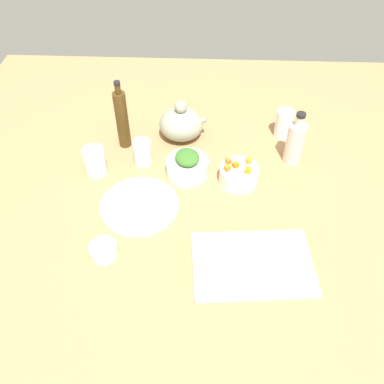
# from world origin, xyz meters

# --- Properties ---
(tabletop) EXTENTS (1.90, 1.90, 0.03)m
(tabletop) POSITION_xyz_m (0.00, 0.00, 0.01)
(tabletop) COLOR #A6794E
(tabletop) RESTS_ON ground
(cutting_board) EXTENTS (0.36, 0.26, 0.01)m
(cutting_board) POSITION_xyz_m (0.19, -0.24, 0.03)
(cutting_board) COLOR silver
(cutting_board) RESTS_ON tabletop
(plate_tofu) EXTENTS (0.26, 0.26, 0.01)m
(plate_tofu) POSITION_xyz_m (-0.17, -0.03, 0.04)
(plate_tofu) COLOR white
(plate_tofu) RESTS_ON tabletop
(bowl_greens) EXTENTS (0.15, 0.15, 0.06)m
(bowl_greens) POSITION_xyz_m (-0.02, 0.14, 0.06)
(bowl_greens) COLOR white
(bowl_greens) RESTS_ON tabletop
(bowl_carrots) EXTENTS (0.13, 0.13, 0.06)m
(bowl_carrots) POSITION_xyz_m (0.16, 0.11, 0.06)
(bowl_carrots) COLOR white
(bowl_carrots) RESTS_ON tabletop
(bowl_small_side) EXTENTS (0.08, 0.08, 0.04)m
(bowl_small_side) POSITION_xyz_m (-0.25, -0.22, 0.05)
(bowl_small_side) COLOR white
(bowl_small_side) RESTS_ON tabletop
(teapot) EXTENTS (0.18, 0.16, 0.16)m
(teapot) POSITION_xyz_m (-0.06, 0.35, 0.09)
(teapot) COLOR gray
(teapot) RESTS_ON tabletop
(bottle_0) EXTENTS (0.06, 0.06, 0.21)m
(bottle_0) POSITION_xyz_m (0.35, 0.23, 0.11)
(bottle_0) COLOR silver
(bottle_0) RESTS_ON tabletop
(bottle_1) EXTENTS (0.05, 0.05, 0.27)m
(bottle_1) POSITION_xyz_m (-0.26, 0.29, 0.15)
(bottle_1) COLOR #453212
(bottle_1) RESTS_ON tabletop
(drinking_glass_0) EXTENTS (0.07, 0.07, 0.11)m
(drinking_glass_0) POSITION_xyz_m (0.33, 0.37, 0.09)
(drinking_glass_0) COLOR white
(drinking_glass_0) RESTS_ON tabletop
(drinking_glass_1) EXTENTS (0.08, 0.08, 0.10)m
(drinking_glass_1) POSITION_xyz_m (-0.34, 0.13, 0.08)
(drinking_glass_1) COLOR white
(drinking_glass_1) RESTS_ON tabletop
(drinking_glass_2) EXTENTS (0.06, 0.06, 0.09)m
(drinking_glass_2) POSITION_xyz_m (-0.18, 0.19, 0.08)
(drinking_glass_2) COLOR white
(drinking_glass_2) RESTS_ON tabletop
(carrot_cube_0) EXTENTS (0.02, 0.02, 0.02)m
(carrot_cube_0) POSITION_xyz_m (0.19, 0.14, 0.10)
(carrot_cube_0) COLOR orange
(carrot_cube_0) RESTS_ON bowl_carrots
(carrot_cube_1) EXTENTS (0.03, 0.03, 0.02)m
(carrot_cube_1) POSITION_xyz_m (0.11, 0.10, 0.10)
(carrot_cube_1) COLOR orange
(carrot_cube_1) RESTS_ON bowl_carrots
(carrot_cube_2) EXTENTS (0.02, 0.02, 0.02)m
(carrot_cube_2) POSITION_xyz_m (0.18, 0.09, 0.10)
(carrot_cube_2) COLOR orange
(carrot_cube_2) RESTS_ON bowl_carrots
(carrot_cube_3) EXTENTS (0.02, 0.02, 0.02)m
(carrot_cube_3) POSITION_xyz_m (0.14, 0.11, 0.10)
(carrot_cube_3) COLOR orange
(carrot_cube_3) RESTS_ON bowl_carrots
(carrot_cube_4) EXTENTS (0.02, 0.02, 0.02)m
(carrot_cube_4) POSITION_xyz_m (0.12, 0.13, 0.10)
(carrot_cube_4) COLOR orange
(carrot_cube_4) RESTS_ON bowl_carrots
(chopped_greens_mound) EXTENTS (0.11, 0.12, 0.04)m
(chopped_greens_mound) POSITION_xyz_m (-0.02, 0.14, 0.11)
(chopped_greens_mound) COLOR #386C27
(chopped_greens_mound) RESTS_ON bowl_greens
(tofu_cube_0) EXTENTS (0.02, 0.02, 0.02)m
(tofu_cube_0) POSITION_xyz_m (-0.16, -0.03, 0.05)
(tofu_cube_0) COLOR white
(tofu_cube_0) RESTS_ON plate_tofu
(tofu_cube_1) EXTENTS (0.03, 0.03, 0.02)m
(tofu_cube_1) POSITION_xyz_m (-0.12, -0.02, 0.05)
(tofu_cube_1) COLOR white
(tofu_cube_1) RESTS_ON plate_tofu
(tofu_cube_2) EXTENTS (0.03, 0.03, 0.02)m
(tofu_cube_2) POSITION_xyz_m (-0.22, -0.03, 0.05)
(tofu_cube_2) COLOR #F7F6CC
(tofu_cube_2) RESTS_ON plate_tofu
(tofu_cube_3) EXTENTS (0.03, 0.03, 0.02)m
(tofu_cube_3) POSITION_xyz_m (-0.14, 0.02, 0.05)
(tofu_cube_3) COLOR white
(tofu_cube_3) RESTS_ON plate_tofu
(dumpling_0) EXTENTS (0.07, 0.07, 0.02)m
(dumpling_0) POSITION_xyz_m (0.23, -0.28, 0.05)
(dumpling_0) COLOR beige
(dumpling_0) RESTS_ON cutting_board
(dumpling_1) EXTENTS (0.06, 0.06, 0.02)m
(dumpling_1) POSITION_xyz_m (0.32, -0.22, 0.05)
(dumpling_1) COLOR beige
(dumpling_1) RESTS_ON cutting_board
(dumpling_2) EXTENTS (0.06, 0.06, 0.03)m
(dumpling_2) POSITION_xyz_m (0.10, -0.27, 0.05)
(dumpling_2) COLOR beige
(dumpling_2) RESTS_ON cutting_board
(dumpling_3) EXTENTS (0.05, 0.05, 0.03)m
(dumpling_3) POSITION_xyz_m (0.22, -0.22, 0.06)
(dumpling_3) COLOR beige
(dumpling_3) RESTS_ON cutting_board
(dumpling_4) EXTENTS (0.06, 0.06, 0.02)m
(dumpling_4) POSITION_xyz_m (0.15, -0.31, 0.05)
(dumpling_4) COLOR beige
(dumpling_4) RESTS_ON cutting_board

